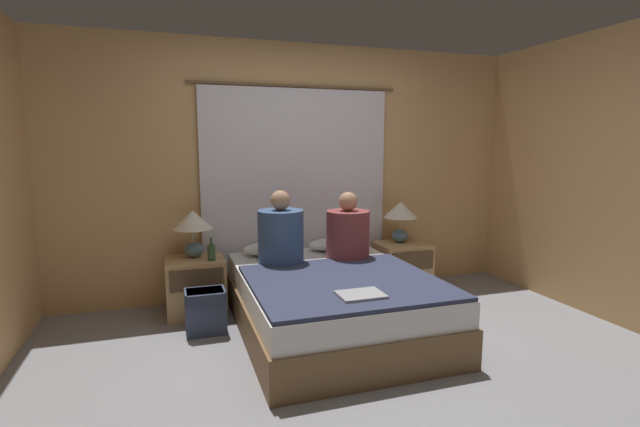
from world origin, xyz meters
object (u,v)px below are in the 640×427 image
object	(u,v)px
pillow_right	(335,244)
beer_bottle_on_left_stand	(211,252)
pillow_left	(272,248)
bed	(331,302)
lamp_left	(193,225)
laptop_on_bed	(361,295)
backpack_on_floor	(205,309)
lamp_right	(401,214)
nightstand_left	(196,286)
nightstand_right	(402,268)
person_left_in_bed	(281,235)
person_right_in_bed	(348,233)

from	to	relation	value
pillow_right	beer_bottle_on_left_stand	world-z (taller)	beer_bottle_on_left_stand
pillow_left	bed	bearing A→B (deg)	-67.84
lamp_left	laptop_on_bed	size ratio (longest dim) A/B	1.39
backpack_on_floor	lamp_right	bearing A→B (deg)	14.38
nightstand_left	backpack_on_floor	world-z (taller)	nightstand_left
nightstand_left	pillow_left	bearing A→B (deg)	5.16
nightstand_right	lamp_right	world-z (taller)	lamp_right
lamp_left	person_left_in_bed	size ratio (longest dim) A/B	0.65
lamp_left	lamp_right	bearing A→B (deg)	0.00
nightstand_left	person_left_in_bed	bearing A→B (deg)	-24.30
bed	person_right_in_bed	distance (m)	0.70
pillow_right	person_left_in_bed	world-z (taller)	person_left_in_bed
backpack_on_floor	lamp_left	bearing A→B (deg)	95.16
backpack_on_floor	bed	bearing A→B (deg)	-15.01
beer_bottle_on_left_stand	nightstand_right	bearing A→B (deg)	3.29
lamp_left	beer_bottle_on_left_stand	bearing A→B (deg)	-51.19
nightstand_right	pillow_right	xyz separation A→B (m)	(-0.71, 0.06, 0.28)
nightstand_right	beer_bottle_on_left_stand	world-z (taller)	beer_bottle_on_left_stand
bed	lamp_left	world-z (taller)	lamp_left
nightstand_right	person_right_in_bed	bearing A→B (deg)	-156.36
bed	backpack_on_floor	world-z (taller)	bed
bed	person_left_in_bed	world-z (taller)	person_left_in_bed
nightstand_right	lamp_right	bearing A→B (deg)	90.00
pillow_left	person_right_in_bed	world-z (taller)	person_right_in_bed
person_left_in_bed	person_right_in_bed	size ratio (longest dim) A/B	1.05
lamp_left	person_right_in_bed	world-z (taller)	person_right_in_bed
person_right_in_bed	laptop_on_bed	size ratio (longest dim) A/B	2.02
lamp_right	pillow_left	distance (m)	1.38
nightstand_left	person_right_in_bed	xyz separation A→B (m)	(1.33, -0.32, 0.47)
lamp_left	beer_bottle_on_left_stand	xyz separation A→B (m)	(0.14, -0.17, -0.22)
nightstand_right	person_left_in_bed	distance (m)	1.47
bed	person_left_in_bed	size ratio (longest dim) A/B	3.03
bed	nightstand_right	bearing A→B (deg)	34.96
pillow_left	lamp_right	bearing A→B (deg)	-0.19
person_left_in_bed	backpack_on_floor	xyz separation A→B (m)	(-0.66, -0.14, -0.54)
person_left_in_bed	beer_bottle_on_left_stand	bearing A→B (deg)	159.89
pillow_left	backpack_on_floor	size ratio (longest dim) A/B	1.52
nightstand_right	lamp_right	distance (m)	0.56
lamp_right	bed	bearing A→B (deg)	-142.87
nightstand_right	person_right_in_bed	size ratio (longest dim) A/B	0.83
laptop_on_bed	person_left_in_bed	bearing A→B (deg)	104.97
bed	backpack_on_floor	size ratio (longest dim) A/B	5.48
person_left_in_bed	laptop_on_bed	xyz separation A→B (m)	(0.29, -1.08, -0.22)
bed	lamp_left	bearing A→B (deg)	142.87
pillow_right	laptop_on_bed	world-z (taller)	pillow_right
nightstand_right	backpack_on_floor	distance (m)	2.07
person_left_in_bed	laptop_on_bed	bearing A→B (deg)	-75.03
bed	pillow_right	xyz separation A→B (m)	(0.32, 0.79, 0.30)
bed	nightstand_right	distance (m)	1.26
lamp_left	pillow_right	distance (m)	1.38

